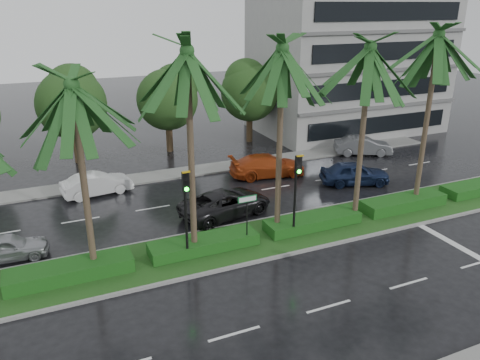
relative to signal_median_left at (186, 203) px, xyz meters
name	(u,v)px	position (x,y,z in m)	size (l,w,h in m)	color
ground	(270,249)	(4.00, -0.30, -3.00)	(120.00, 120.00, 0.00)	black
far_sidewalk	(192,171)	(4.00, 11.70, -2.94)	(40.00, 2.00, 0.12)	gray
median	(261,238)	(4.00, 0.70, -2.92)	(36.00, 4.00, 0.15)	gray
hedge	(261,232)	(4.00, 0.70, -2.55)	(35.20, 1.40, 0.60)	#1B4714
lane_markings	(328,241)	(7.04, -0.73, -2.99)	(34.00, 13.06, 0.01)	silver
palm_row	(238,75)	(2.76, 0.72, 5.21)	(26.30, 4.20, 10.27)	#493E2A
signal_median_left	(186,203)	(0.00, 0.00, 0.00)	(0.34, 0.42, 4.36)	black
signal_median_right	(297,184)	(5.50, 0.00, 0.00)	(0.34, 0.42, 4.36)	black
street_sign	(247,208)	(3.00, 0.18, -0.87)	(0.95, 0.09, 2.60)	black
bg_trees	(174,93)	(4.56, 17.29, 1.57)	(32.99, 5.19, 7.49)	#3B2E1B
building	(348,63)	(21.00, 17.70, 3.00)	(16.00, 10.00, 12.00)	gray
car_silver	(6,247)	(-7.50, 3.70, -2.38)	(3.63, 1.46, 1.24)	#A0A1A8
car_white	(97,184)	(-2.59, 10.14, -2.30)	(4.21, 1.47, 1.39)	silver
car_darkgrey	(226,203)	(3.50, 4.12, -2.27)	(5.28, 2.43, 1.47)	black
car_red	(267,165)	(8.50, 8.89, -2.25)	(5.16, 2.10, 1.50)	#A33811
car_blue	(355,173)	(13.00, 5.22, -2.24)	(4.42, 1.78, 1.51)	#162344
car_grey	(363,146)	(17.50, 10.20, -2.28)	(4.34, 1.51, 1.43)	slate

